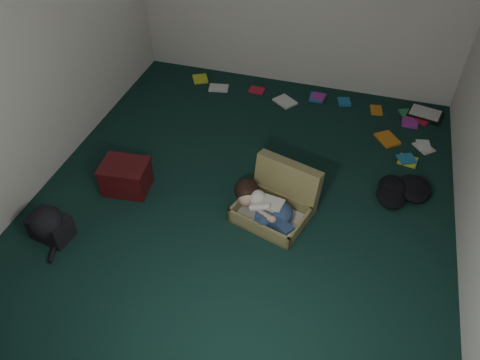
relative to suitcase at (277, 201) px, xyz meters
The scene contains 10 objects.
floor 0.40m from the suitcase, 162.75° to the left, with size 4.50×4.50×0.00m, color black.
wall_front 2.46m from the suitcase, 99.46° to the right, with size 4.50×4.50×0.00m, color silver.
wall_left 2.63m from the suitcase, behind, with size 4.50×4.50×0.00m, color silver.
suitcase is the anchor object (origin of this frame).
person 0.17m from the suitcase, 121.53° to the right, with size 0.66×0.48×0.30m.
maroon_bin 1.52m from the suitcase, behind, with size 0.49×0.40×0.31m.
backpack 2.08m from the suitcase, 154.70° to the right, with size 0.44×0.35×0.26m, color black, non-canonical shape.
clothing_pile 1.28m from the suitcase, 25.70° to the left, with size 0.47×0.38×0.15m, color black, non-canonical shape.
paper_tray 2.46m from the suitcase, 56.90° to the left, with size 0.43×0.36×0.05m.
book_scatter 1.87m from the suitcase, 79.38° to the left, with size 3.12×1.19×0.02m.
Camera 1 is at (0.91, -3.17, 3.28)m, focal length 35.00 mm.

